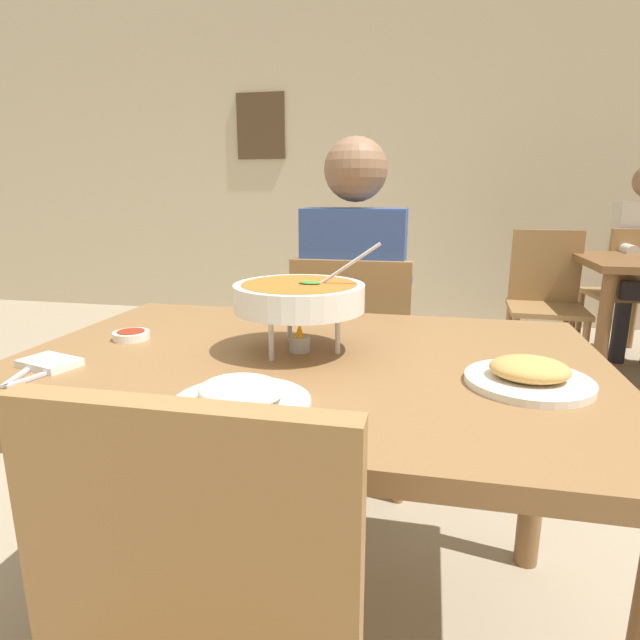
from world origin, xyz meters
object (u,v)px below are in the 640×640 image
at_px(curry_bowl, 299,297).
at_px(chair_bg_corner, 545,294).
at_px(diner_main, 355,297).
at_px(appetizer_plate, 529,375).
at_px(sauce_dish, 131,335).
at_px(dining_table_main, 307,400).
at_px(rice_plate, 241,397).
at_px(chair_bg_right, 630,286).
at_px(chair_diner_main, 353,360).

distance_m(curry_bowl, chair_bg_corner, 2.50).
height_order(diner_main, chair_bg_corner, diner_main).
distance_m(appetizer_plate, sauce_dish, 0.94).
bearing_deg(dining_table_main, chair_bg_corner, 66.89).
xyz_separation_m(curry_bowl, chair_bg_corner, (1.00, 2.26, -0.38)).
xyz_separation_m(sauce_dish, chair_bg_corner, (1.45, 2.24, -0.26)).
height_order(rice_plate, appetizer_plate, same).
distance_m(sauce_dish, chair_bg_corner, 2.68).
bearing_deg(sauce_dish, dining_table_main, -5.93).
bearing_deg(curry_bowl, diner_main, 88.12).
bearing_deg(sauce_dish, diner_main, 57.54).
height_order(appetizer_plate, chair_bg_right, chair_bg_right).
relative_size(chair_diner_main, curry_bowl, 2.71).
bearing_deg(diner_main, chair_diner_main, -90.00).
xyz_separation_m(dining_table_main, sauce_dish, (-0.47, 0.05, 0.12)).
relative_size(dining_table_main, diner_main, 1.01).
bearing_deg(appetizer_plate, curry_bowl, 165.76).
height_order(sauce_dish, chair_bg_corner, chair_bg_corner).
xyz_separation_m(dining_table_main, curry_bowl, (-0.02, 0.04, 0.23)).
relative_size(diner_main, rice_plate, 5.46).
bearing_deg(dining_table_main, rice_plate, -97.77).
distance_m(dining_table_main, appetizer_plate, 0.49).
bearing_deg(rice_plate, diner_main, 87.81).
bearing_deg(dining_table_main, chair_bg_right, 59.54).
bearing_deg(sauce_dish, chair_diner_main, 56.35).
xyz_separation_m(appetizer_plate, chair_bg_right, (1.14, 2.80, -0.27)).
bearing_deg(rice_plate, chair_bg_right, 61.52).
bearing_deg(sauce_dish, chair_bg_corner, 57.19).
distance_m(sauce_dish, chair_bg_right, 3.38).
bearing_deg(chair_bg_corner, chair_bg_right, 34.31).
xyz_separation_m(diner_main, sauce_dish, (-0.47, -0.74, 0.02)).
height_order(appetizer_plate, chair_bg_corner, chair_bg_corner).
xyz_separation_m(rice_plate, chair_bg_right, (1.64, 3.02, -0.27)).
relative_size(dining_table_main, chair_diner_main, 1.47).
bearing_deg(diner_main, chair_bg_corner, 57.03).
bearing_deg(curry_bowl, sauce_dish, 178.55).
bearing_deg(appetizer_plate, rice_plate, -156.37).
relative_size(diner_main, chair_bg_corner, 1.46).
relative_size(appetizer_plate, chair_bg_corner, 0.27).
bearing_deg(dining_table_main, diner_main, 90.00).
distance_m(rice_plate, sauce_dish, 0.55).
bearing_deg(diner_main, rice_plate, -92.19).
bearing_deg(dining_table_main, sauce_dish, 174.07).
xyz_separation_m(curry_bowl, appetizer_plate, (0.49, -0.12, -0.11)).
bearing_deg(curry_bowl, appetizer_plate, -14.24).
height_order(curry_bowl, sauce_dish, curry_bowl).
distance_m(curry_bowl, rice_plate, 0.36).
bearing_deg(dining_table_main, curry_bowl, 123.28).
distance_m(dining_table_main, chair_bg_right, 3.15).
bearing_deg(diner_main, chair_bg_right, 50.40).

